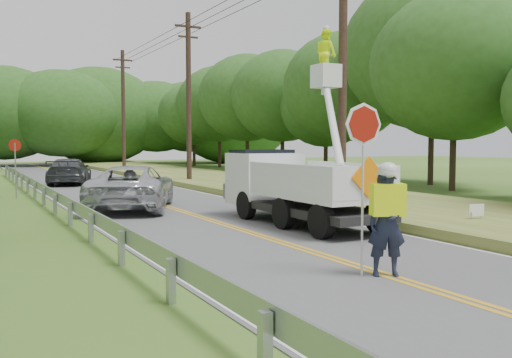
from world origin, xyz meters
name	(u,v)px	position (x,y,z in m)	size (l,w,h in m)	color
ground	(419,287)	(0.00, 0.00, 0.00)	(140.00, 140.00, 0.00)	#395E19
road	(161,205)	(0.00, 14.00, 0.01)	(7.20, 96.00, 0.03)	#535355
guardrail	(50,194)	(-4.02, 14.91, 0.55)	(0.18, 48.00, 0.77)	#9A9DA2
utility_poles	(241,83)	(5.00, 17.02, 5.27)	(1.60, 43.30, 10.00)	black
tall_grass_verge	(313,194)	(7.10, 14.00, 0.15)	(7.00, 96.00, 0.30)	#4A6424
treeline_right	(331,86)	(15.84, 24.95, 6.33)	(12.35, 53.20, 12.24)	#332319
treeline_horizon	(51,114)	(1.62, 56.15, 5.50)	(56.69, 14.87, 11.28)	#294C17
flagger	(387,215)	(-0.04, 0.80, 1.14)	(1.19, 0.72, 3.16)	#191E33
bucket_truck	(290,174)	(2.26, 7.99, 1.47)	(3.72, 6.38, 6.31)	black
suv_silver	(132,187)	(-1.38, 13.12, 0.82)	(2.67, 5.79, 1.61)	silver
suv_darkgrey	(69,171)	(-1.33, 26.98, 0.77)	(2.11, 5.20, 1.51)	#3E4046
stop_sign_permanent	(15,159)	(-4.81, 19.51, 1.75)	(0.55, 0.15, 2.62)	#9A9DA2
yard_sign	(476,211)	(6.01, 3.98, 0.52)	(0.50, 0.11, 0.72)	white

